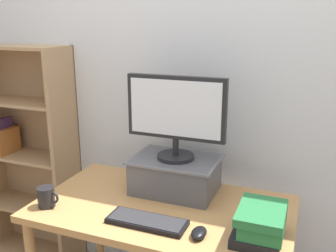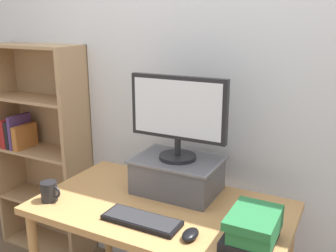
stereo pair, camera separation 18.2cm
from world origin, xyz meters
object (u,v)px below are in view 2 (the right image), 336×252
riser_box (177,174)px  bookshelf_unit (41,148)px  computer_monitor (178,113)px  keyboard (142,220)px  coffee_mug (50,191)px  desk (162,221)px  book_stack (253,229)px  computer_mouse (190,234)px

riser_box → bookshelf_unit: bearing=171.1°
bookshelf_unit → computer_monitor: size_ratio=2.87×
keyboard → computer_monitor: bearing=90.1°
coffee_mug → computer_monitor: bearing=37.1°
computer_monitor → keyboard: bearing=-89.9°
riser_box → keyboard: 0.38m
desk → computer_monitor: (-0.00, 0.18, 0.52)m
desk → bookshelf_unit: size_ratio=0.84×
riser_box → book_stack: size_ratio=1.76×
desk → book_stack: 0.53m
desk → book_stack: book_stack is taller
desk → computer_mouse: size_ratio=12.18×
computer_monitor → book_stack: (0.49, -0.31, -0.36)m
bookshelf_unit → computer_monitor: bookshelf_unit is taller
computer_monitor → keyboard: computer_monitor is taller
riser_box → computer_monitor: (0.00, -0.00, 0.33)m
bookshelf_unit → computer_mouse: size_ratio=14.53×
bookshelf_unit → book_stack: size_ratio=5.83×
riser_box → computer_mouse: 0.47m
keyboard → book_stack: (0.49, 0.06, 0.06)m
keyboard → riser_box: bearing=90.1°
keyboard → computer_mouse: (0.25, -0.02, 0.01)m
bookshelf_unit → riser_box: bookshelf_unit is taller
riser_box → computer_mouse: bearing=-57.0°
bookshelf_unit → book_stack: bearing=-16.3°
computer_mouse → keyboard: bearing=176.5°
desk → coffee_mug: 0.59m
bookshelf_unit → keyboard: (1.19, -0.56, 0.02)m
desk → computer_monitor: bearing=90.3°
riser_box → computer_mouse: (0.25, -0.39, -0.08)m
computer_monitor → book_stack: size_ratio=2.03×
desk → bookshelf_unit: bearing=162.9°
desk → coffee_mug: size_ratio=10.91×
bookshelf_unit → coffee_mug: 0.88m
desk → bookshelf_unit: bookshelf_unit is taller
computer_monitor → computer_mouse: (0.25, -0.38, -0.41)m
bookshelf_unit → riser_box: size_ratio=3.31×
riser_box → book_stack: 0.58m
bookshelf_unit → coffee_mug: bearing=-41.7°
keyboard → book_stack: 0.50m
desk → bookshelf_unit: 1.25m
book_stack → computer_mouse: bearing=-162.2°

